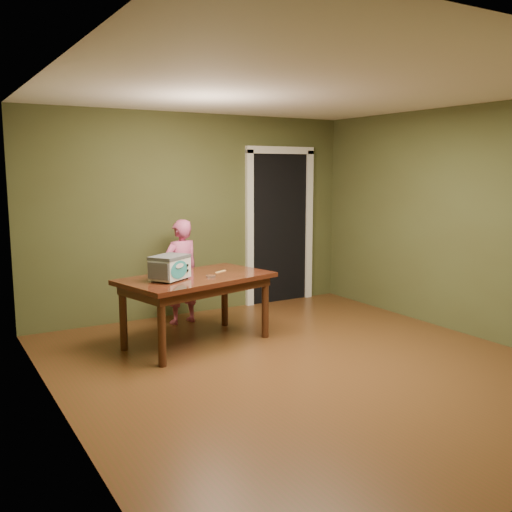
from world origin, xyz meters
name	(u,v)px	position (x,y,z in m)	size (l,w,h in m)	color
floor	(306,367)	(0.00, 0.00, 0.00)	(5.00, 5.00, 0.00)	#562D18
room_shell	(308,189)	(0.00, 0.00, 1.71)	(4.52, 5.02, 2.61)	#464D29
doorway	(268,226)	(1.30, 2.78, 1.06)	(1.10, 0.66, 2.25)	black
dining_table	(196,285)	(-0.58, 1.22, 0.65)	(1.76, 1.24, 0.75)	black
toy_oven	(170,267)	(-0.91, 1.16, 0.89)	(0.49, 0.45, 0.26)	#4C4F54
baking_pan	(211,276)	(-0.48, 1.08, 0.76)	(0.10, 0.10, 0.02)	silver
spatula	(221,272)	(-0.24, 1.31, 0.75)	(0.18, 0.03, 0.01)	#EEBD67
child	(181,272)	(-0.39, 2.09, 0.64)	(0.47, 0.31, 1.29)	#D1568A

